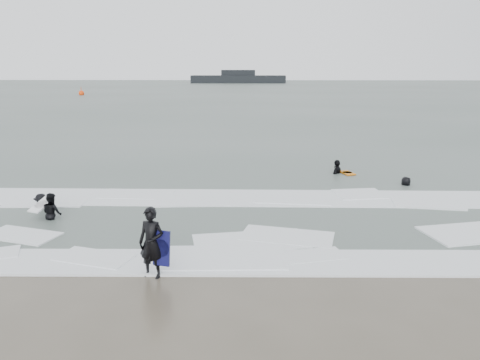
{
  "coord_description": "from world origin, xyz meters",
  "views": [
    {
      "loc": [
        0.45,
        -13.11,
        5.58
      ],
      "look_at": [
        0.0,
        5.0,
        1.1
      ],
      "focal_mm": 35.0,
      "sensor_mm": 36.0,
      "label": 1
    }
  ],
  "objects_px": {
    "surfer_centre": "(153,276)",
    "surfer_right_far": "(406,186)",
    "vessel_horizon": "(238,78)",
    "buoy": "(81,93)",
    "surfer_breaker": "(42,209)",
    "surfer_wading": "(53,220)",
    "surfer_right_near": "(337,174)"
  },
  "relations": [
    {
      "from": "surfer_wading",
      "to": "vessel_horizon",
      "type": "xyz_separation_m",
      "value": [
        3.17,
        130.49,
        1.46
      ]
    },
    {
      "from": "surfer_right_near",
      "to": "buoy",
      "type": "relative_size",
      "value": 1.16
    },
    {
      "from": "surfer_wading",
      "to": "surfer_right_far",
      "type": "xyz_separation_m",
      "value": [
        14.65,
        5.26,
        0.0
      ]
    },
    {
      "from": "vessel_horizon",
      "to": "surfer_centre",
      "type": "bearing_deg",
      "value": -89.35
    },
    {
      "from": "surfer_breaker",
      "to": "buoy",
      "type": "relative_size",
      "value": 0.9
    },
    {
      "from": "surfer_breaker",
      "to": "surfer_right_near",
      "type": "distance_m",
      "value": 14.35
    },
    {
      "from": "surfer_centre",
      "to": "surfer_right_near",
      "type": "bearing_deg",
      "value": 76.62
    },
    {
      "from": "surfer_breaker",
      "to": "surfer_right_far",
      "type": "distance_m",
      "value": 16.12
    },
    {
      "from": "surfer_centre",
      "to": "buoy",
      "type": "bearing_deg",
      "value": 127.55
    },
    {
      "from": "surfer_centre",
      "to": "surfer_wading",
      "type": "distance_m",
      "value": 6.62
    },
    {
      "from": "surfer_wading",
      "to": "surfer_right_near",
      "type": "distance_m",
      "value": 14.14
    },
    {
      "from": "surfer_breaker",
      "to": "surfer_right_near",
      "type": "bearing_deg",
      "value": 2.47
    },
    {
      "from": "surfer_centre",
      "to": "surfer_right_far",
      "type": "distance_m",
      "value": 14.06
    },
    {
      "from": "surfer_breaker",
      "to": "surfer_centre",
      "type": "bearing_deg",
      "value": -70.65
    },
    {
      "from": "surfer_wading",
      "to": "surfer_right_far",
      "type": "relative_size",
      "value": 0.98
    },
    {
      "from": "surfer_centre",
      "to": "surfer_right_far",
      "type": "relative_size",
      "value": 1.23
    },
    {
      "from": "surfer_right_far",
      "to": "buoy",
      "type": "height_order",
      "value": "buoy"
    },
    {
      "from": "buoy",
      "to": "vessel_horizon",
      "type": "distance_m",
      "value": 65.47
    },
    {
      "from": "vessel_horizon",
      "to": "surfer_wading",
      "type": "bearing_deg",
      "value": -91.39
    },
    {
      "from": "surfer_centre",
      "to": "vessel_horizon",
      "type": "xyz_separation_m",
      "value": [
        -1.53,
        135.16,
        1.46
      ]
    },
    {
      "from": "surfer_wading",
      "to": "surfer_right_near",
      "type": "bearing_deg",
      "value": -108.75
    },
    {
      "from": "vessel_horizon",
      "to": "buoy",
      "type": "bearing_deg",
      "value": -114.84
    },
    {
      "from": "surfer_centre",
      "to": "surfer_wading",
      "type": "relative_size",
      "value": 1.25
    },
    {
      "from": "surfer_wading",
      "to": "surfer_right_far",
      "type": "bearing_deg",
      "value": -122.1
    },
    {
      "from": "surfer_wading",
      "to": "surfer_breaker",
      "type": "height_order",
      "value": "surfer_wading"
    },
    {
      "from": "surfer_centre",
      "to": "vessel_horizon",
      "type": "distance_m",
      "value": 135.17
    },
    {
      "from": "surfer_centre",
      "to": "surfer_right_near",
      "type": "xyz_separation_m",
      "value": [
        7.15,
        12.4,
        0.0
      ]
    },
    {
      "from": "surfer_right_far",
      "to": "buoy",
      "type": "xyz_separation_m",
      "value": [
        -38.99,
        65.82,
        0.42
      ]
    },
    {
      "from": "surfer_centre",
      "to": "surfer_breaker",
      "type": "relative_size",
      "value": 1.32
    },
    {
      "from": "surfer_right_far",
      "to": "vessel_horizon",
      "type": "xyz_separation_m",
      "value": [
        -11.49,
        125.23,
        1.46
      ]
    },
    {
      "from": "surfer_right_far",
      "to": "surfer_wading",
      "type": "bearing_deg",
      "value": 4.18
    },
    {
      "from": "vessel_horizon",
      "to": "surfer_breaker",
      "type": "bearing_deg",
      "value": -91.83
    }
  ]
}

